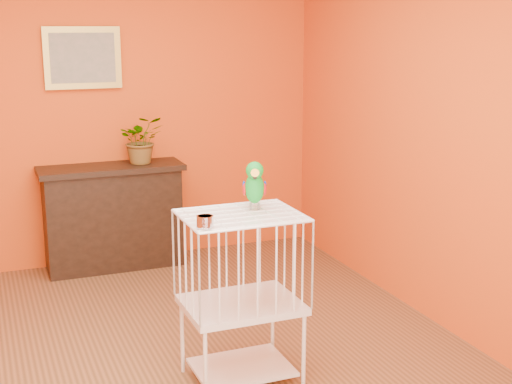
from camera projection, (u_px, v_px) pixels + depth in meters
name	position (u px, v px, depth m)	size (l,w,h in m)	color
ground	(156.00, 377.00, 4.18)	(4.50, 4.50, 0.00)	brown
room_shell	(146.00, 107.00, 3.81)	(4.50, 4.50, 4.50)	#C74A12
console_cabinet	(113.00, 217.00, 5.98)	(1.18, 0.43, 0.88)	black
potted_plant	(142.00, 145.00, 5.95)	(0.36, 0.40, 0.31)	#26722D
framed_picture	(83.00, 58.00, 5.78)	(0.62, 0.04, 0.50)	gold
birdcage	(241.00, 296.00, 4.03)	(0.65, 0.50, 1.00)	silver
feed_cup	(205.00, 222.00, 3.65)	(0.09, 0.09, 0.06)	silver
parrot	(255.00, 185.00, 4.00)	(0.16, 0.25, 0.28)	#59544C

